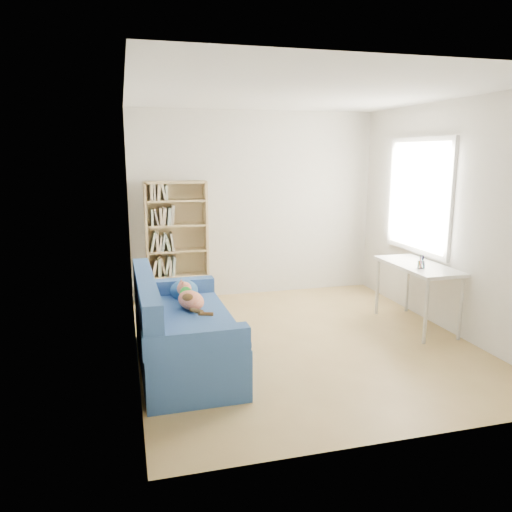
{
  "coord_description": "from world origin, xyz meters",
  "views": [
    {
      "loc": [
        -1.81,
        -4.85,
        2.02
      ],
      "look_at": [
        -0.36,
        0.6,
        0.85
      ],
      "focal_mm": 35.0,
      "sensor_mm": 36.0,
      "label": 1
    }
  ],
  "objects_px": {
    "desk": "(418,271)",
    "pen_cup": "(421,263)",
    "bookshelf": "(177,247)",
    "sofa": "(181,332)"
  },
  "relations": [
    {
      "from": "desk",
      "to": "pen_cup",
      "type": "height_order",
      "value": "pen_cup"
    },
    {
      "from": "sofa",
      "to": "desk",
      "type": "bearing_deg",
      "value": 7.22
    },
    {
      "from": "desk",
      "to": "pen_cup",
      "type": "distance_m",
      "value": 0.24
    },
    {
      "from": "bookshelf",
      "to": "pen_cup",
      "type": "xyz_separation_m",
      "value": [
        2.52,
        -1.92,
        0.04
      ]
    },
    {
      "from": "desk",
      "to": "pen_cup",
      "type": "relative_size",
      "value": 7.37
    },
    {
      "from": "sofa",
      "to": "pen_cup",
      "type": "height_order",
      "value": "pen_cup"
    },
    {
      "from": "desk",
      "to": "bookshelf",
      "type": "bearing_deg",
      "value": 146.22
    },
    {
      "from": "bookshelf",
      "to": "sofa",
      "type": "bearing_deg",
      "value": -95.6
    },
    {
      "from": "bookshelf",
      "to": "pen_cup",
      "type": "bearing_deg",
      "value": -37.41
    },
    {
      "from": "bookshelf",
      "to": "pen_cup",
      "type": "height_order",
      "value": "bookshelf"
    }
  ]
}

